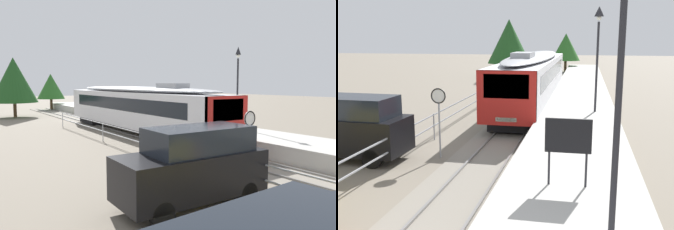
# 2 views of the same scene
# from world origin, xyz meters

# --- Properties ---
(ground_plane) EXTENTS (160.00, 160.00, 0.00)m
(ground_plane) POSITION_xyz_m (-3.00, 22.00, 0.00)
(ground_plane) COLOR slate
(track_rails) EXTENTS (3.20, 60.00, 0.14)m
(track_rails) POSITION_xyz_m (0.00, 22.00, 0.03)
(track_rails) COLOR gray
(track_rails) RESTS_ON ground
(commuter_train) EXTENTS (2.82, 19.91, 3.74)m
(commuter_train) POSITION_xyz_m (0.00, 22.48, 2.15)
(commuter_train) COLOR silver
(commuter_train) RESTS_ON track_rails
(station_platform) EXTENTS (3.90, 60.00, 0.90)m
(station_platform) POSITION_xyz_m (3.25, 22.00, 0.45)
(station_platform) COLOR #B7B5AD
(station_platform) RESTS_ON ground
(platform_lamp_mid_platform) EXTENTS (0.34, 0.34, 5.35)m
(platform_lamp_mid_platform) POSITION_xyz_m (4.10, 15.96, 4.62)
(platform_lamp_mid_platform) COLOR #232328
(platform_lamp_mid_platform) RESTS_ON station_platform
(speed_limit_sign) EXTENTS (0.61, 0.10, 2.81)m
(speed_limit_sign) POSITION_xyz_m (-2.03, 9.43, 2.12)
(speed_limit_sign) COLOR #9EA0A5
(speed_limit_sign) RESTS_ON ground
(carpark_fence) EXTENTS (0.06, 36.06, 1.25)m
(carpark_fence) POSITION_xyz_m (-3.30, 12.00, 0.91)
(carpark_fence) COLOR #9EA0A5
(carpark_fence) RESTS_ON ground
(parked_van_black) EXTENTS (4.95, 2.09, 2.51)m
(parked_van_black) POSITION_xyz_m (-5.52, 8.61, 1.29)
(parked_van_black) COLOR black
(parked_van_black) RESTS_ON ground
(tree_behind_carpark) EXTENTS (3.86, 3.86, 5.22)m
(tree_behind_carpark) POSITION_xyz_m (0.86, 49.39, 3.41)
(tree_behind_carpark) COLOR brown
(tree_behind_carpark) RESTS_ON ground
(tree_behind_station_far) EXTENTS (5.06, 5.06, 6.78)m
(tree_behind_station_far) POSITION_xyz_m (-5.36, 41.16, 4.24)
(tree_behind_station_far) COLOR brown
(tree_behind_station_far) RESTS_ON ground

